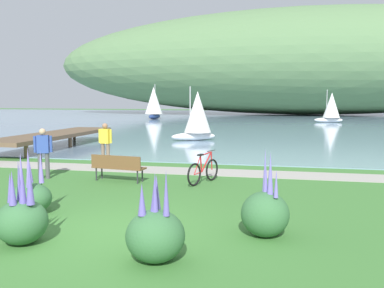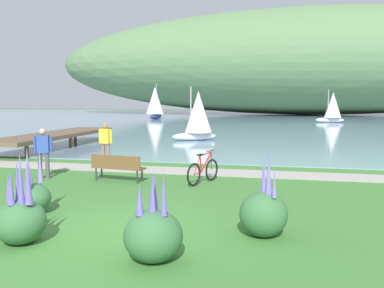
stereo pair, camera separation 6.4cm
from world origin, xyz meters
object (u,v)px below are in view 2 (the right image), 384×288
Objects in this scene: person_on_the_grass at (43,150)px; sailboat_nearest_to_shore at (333,107)px; sailboat_mid_bay at (198,115)px; park_bench_near_camera at (117,166)px; person_at_shoreline at (105,141)px; sailboat_toward_hillside at (155,103)px; bicycle_leaning_near_bench at (203,171)px.

sailboat_nearest_to_shore is (13.55, 36.77, 0.83)m from person_on_the_grass.
sailboat_nearest_to_shore is 1.09× the size of sailboat_mid_bay.
person_on_the_grass is at bearing -100.78° from sailboat_mid_bay.
person_on_the_grass is at bearing -178.30° from park_bench_near_camera.
sailboat_nearest_to_shore is at bearing 69.17° from person_at_shoreline.
sailboat_toward_hillside is (-11.48, 40.21, 1.73)m from park_bench_near_camera.
sailboat_mid_bay is (2.56, 13.46, 0.69)m from person_on_the_grass.
bicycle_leaning_near_bench is 37.27m from sailboat_nearest_to_shore.
park_bench_near_camera is at bearing -74.06° from sailboat_toward_hillside.
sailboat_mid_bay is (1.77, 10.23, 0.69)m from person_at_shoreline.
sailboat_nearest_to_shore is 0.80× the size of sailboat_toward_hillside.
park_bench_near_camera is 0.39× the size of sailboat_toward_hillside.
sailboat_nearest_to_shore is 22.68m from sailboat_toward_hillside.
park_bench_near_camera is 13.43m from sailboat_mid_bay.
sailboat_nearest_to_shore is at bearing -8.94° from sailboat_toward_hillside.
person_on_the_grass is at bearing -175.61° from bicycle_leaning_near_bench.
park_bench_near_camera is 0.49× the size of sailboat_nearest_to_shore.
person_at_shoreline and person_on_the_grass have the same top height.
person_at_shoreline reaches higher than bicycle_leaning_near_bench.
bicycle_leaning_near_bench is 0.35× the size of sailboat_toward_hillside.
sailboat_mid_bay is (-2.86, 13.04, 1.27)m from bicycle_leaning_near_bench.
bicycle_leaning_near_bench is 5.47m from person_on_the_grass.
park_bench_near_camera is 2.81m from bicycle_leaning_near_bench.
bicycle_leaning_near_bench is at bearing -77.63° from sailboat_mid_bay.
park_bench_near_camera is at bearing -89.69° from sailboat_mid_bay.
person_at_shoreline is at bearing -99.81° from sailboat_mid_bay.
park_bench_near_camera is at bearing 1.70° from person_on_the_grass.
bicycle_leaning_near_bench reaches higher than park_bench_near_camera.
sailboat_mid_bay is at bearing 80.19° from person_at_shoreline.
park_bench_near_camera is at bearing -106.57° from sailboat_nearest_to_shore.
park_bench_near_camera is 41.86m from sailboat_toward_hillside.
person_at_shoreline reaches higher than park_bench_near_camera.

